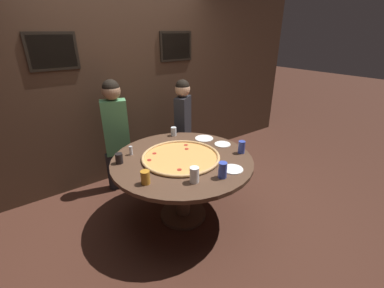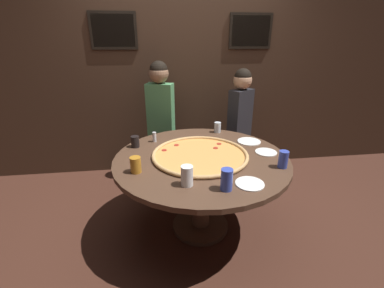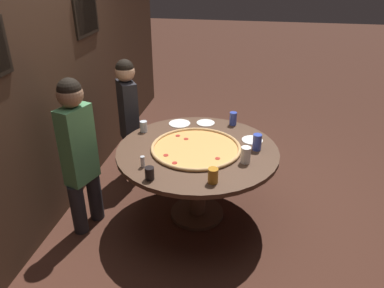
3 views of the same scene
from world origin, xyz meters
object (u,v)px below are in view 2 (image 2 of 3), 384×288
(giant_pizza, at_px, (200,155))
(drink_cup_near_right, at_px, (135,142))
(drink_cup_centre_back, at_px, (187,176))
(drink_cup_far_left, at_px, (218,127))
(white_plate_right_side, at_px, (250,184))
(drink_cup_by_shaker, at_px, (283,159))
(white_plate_beside_cup, at_px, (249,141))
(condiment_shaker, at_px, (154,137))
(drink_cup_beside_pizza, at_px, (227,180))
(drink_cup_far_right, at_px, (136,165))
(diner_far_right, at_px, (240,120))
(white_plate_left_side, at_px, (266,152))
(diner_far_left, at_px, (161,116))
(dining_table, at_px, (201,172))

(giant_pizza, distance_m, drink_cup_near_right, 0.62)
(drink_cup_centre_back, height_order, drink_cup_far_left, drink_cup_centre_back)
(giant_pizza, distance_m, white_plate_right_side, 0.56)
(drink_cup_by_shaker, distance_m, white_plate_beside_cup, 0.56)
(drink_cup_near_right, distance_m, condiment_shaker, 0.21)
(drink_cup_beside_pizza, bearing_deg, drink_cup_far_left, 80.23)
(drink_cup_far_left, distance_m, drink_cup_beside_pizza, 1.13)
(giant_pizza, distance_m, drink_cup_by_shaker, 0.67)
(giant_pizza, height_order, drink_cup_far_right, drink_cup_far_right)
(diner_far_right, bearing_deg, drink_cup_far_right, 8.21)
(white_plate_left_side, bearing_deg, drink_cup_centre_back, -149.17)
(drink_cup_by_shaker, xyz_separation_m, condiment_shaker, (-0.98, 0.67, -0.02))
(drink_cup_beside_pizza, height_order, diner_far_left, diner_far_left)
(drink_cup_far_right, xyz_separation_m, drink_cup_near_right, (-0.04, 0.49, -0.01))
(drink_cup_near_right, relative_size, condiment_shaker, 1.07)
(white_plate_left_side, relative_size, diner_far_right, 0.14)
(drink_cup_beside_pizza, bearing_deg, condiment_shaker, 117.10)
(drink_cup_by_shaker, distance_m, white_plate_right_side, 0.40)
(drink_cup_centre_back, relative_size, drink_cup_beside_pizza, 0.96)
(giant_pizza, relative_size, drink_cup_near_right, 7.88)
(drink_cup_centre_back, height_order, drink_cup_by_shaker, drink_cup_centre_back)
(drink_cup_by_shaker, relative_size, drink_cup_near_right, 1.30)
(giant_pizza, xyz_separation_m, drink_cup_by_shaker, (0.60, -0.29, 0.05))
(drink_cup_by_shaker, bearing_deg, drink_cup_far_right, 176.54)
(dining_table, bearing_deg, condiment_shaker, 134.80)
(drink_cup_beside_pizza, distance_m, condiment_shaker, 1.04)
(drink_cup_beside_pizza, height_order, white_plate_left_side, drink_cup_beside_pizza)
(drink_cup_far_right, relative_size, drink_cup_far_left, 1.11)
(drink_cup_far_right, height_order, white_plate_left_side, drink_cup_far_right)
(white_plate_right_side, distance_m, diner_far_right, 1.38)
(drink_cup_centre_back, relative_size, condiment_shaker, 1.47)
(giant_pizza, height_order, condiment_shaker, condiment_shaker)
(white_plate_right_side, height_order, white_plate_beside_cup, same)
(dining_table, height_order, white_plate_beside_cup, white_plate_beside_cup)
(drink_cup_centre_back, height_order, white_plate_right_side, drink_cup_centre_back)
(white_plate_left_side, bearing_deg, dining_table, -179.17)
(diner_far_right, relative_size, diner_far_left, 0.95)
(dining_table, bearing_deg, drink_cup_far_left, 65.15)
(drink_cup_by_shaker, height_order, white_plate_left_side, drink_cup_by_shaker)
(drink_cup_far_right, distance_m, drink_cup_by_shaker, 1.12)
(drink_cup_far_left, height_order, condiment_shaker, drink_cup_far_left)
(drink_cup_near_right, xyz_separation_m, white_plate_right_side, (0.82, -0.77, -0.05))
(giant_pizza, bearing_deg, drink_cup_far_left, 63.93)
(white_plate_beside_cup, height_order, diner_far_right, diner_far_right)
(drink_cup_far_right, bearing_deg, white_plate_left_side, 11.00)
(drink_cup_by_shaker, bearing_deg, white_plate_beside_cup, 98.02)
(drink_cup_far_right, relative_size, white_plate_beside_cup, 0.55)
(white_plate_beside_cup, bearing_deg, drink_cup_beside_pizza, -118.52)
(white_plate_right_side, xyz_separation_m, white_plate_beside_cup, (0.26, 0.76, 0.00))
(drink_cup_far_right, distance_m, white_plate_beside_cup, 1.15)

